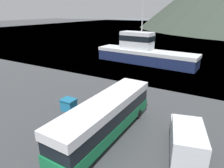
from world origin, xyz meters
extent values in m
plane|color=slate|center=(0.00, 139.61, 0.00)|extent=(240.00, 240.00, 0.00)
cube|color=#146B3D|center=(-1.67, 7.17, 0.93)|extent=(2.78, 11.39, 0.96)
cube|color=black|center=(-1.67, 7.17, 1.96)|extent=(2.73, 11.16, 1.10)
cube|color=silver|center=(-1.67, 7.17, 2.85)|extent=(2.78, 11.39, 0.68)
cube|color=black|center=(-1.57, 12.86, 1.76)|extent=(2.27, 0.10, 1.48)
cylinder|color=black|center=(-2.73, 11.16, 0.45)|extent=(0.32, 0.91, 0.90)
cylinder|color=black|center=(-0.46, 11.12, 0.45)|extent=(0.32, 0.91, 0.90)
cylinder|color=black|center=(-2.88, 3.22, 0.45)|extent=(0.32, 0.91, 0.90)
cylinder|color=black|center=(-0.61, 3.18, 0.45)|extent=(0.32, 0.91, 0.90)
cube|color=silver|center=(4.59, 7.59, 1.35)|extent=(3.01, 4.27, 2.01)
cube|color=silver|center=(3.88, 10.25, 0.90)|extent=(2.45, 2.13, 1.10)
cube|color=black|center=(4.09, 9.47, 1.81)|extent=(1.74, 0.51, 0.70)
cylinder|color=black|center=(3.03, 9.80, 0.35)|extent=(0.39, 0.73, 0.70)
cylinder|color=black|center=(4.85, 10.28, 0.35)|extent=(0.39, 0.73, 0.70)
cylinder|color=black|center=(3.90, 6.49, 0.35)|extent=(0.39, 0.73, 0.70)
cylinder|color=black|center=(5.72, 6.97, 0.35)|extent=(0.39, 0.73, 0.70)
cube|color=#19234C|center=(-7.67, 31.60, 1.29)|extent=(19.76, 5.38, 2.57)
cube|color=silver|center=(-7.67, 31.60, 2.25)|extent=(19.96, 5.44, 0.64)
cube|color=silver|center=(-9.62, 31.73, 4.25)|extent=(6.43, 3.27, 3.35)
cube|color=black|center=(-9.62, 31.73, 4.75)|extent=(6.56, 3.36, 1.00)
cylinder|color=#B2B2B7|center=(-8.68, 31.66, 9.20)|extent=(0.20, 0.20, 6.56)
cube|color=teal|center=(-7.35, 9.07, 0.55)|extent=(1.34, 1.14, 1.10)
cube|color=#1A5F86|center=(-7.35, 9.07, 1.17)|extent=(1.48, 1.25, 0.12)
cylinder|color=#B29919|center=(-3.63, 17.92, 0.24)|extent=(0.34, 0.34, 0.49)
sphere|color=#B29919|center=(-3.63, 17.92, 0.59)|extent=(0.39, 0.39, 0.39)
camera|label=1|loc=(5.80, -4.82, 9.74)|focal=32.00mm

